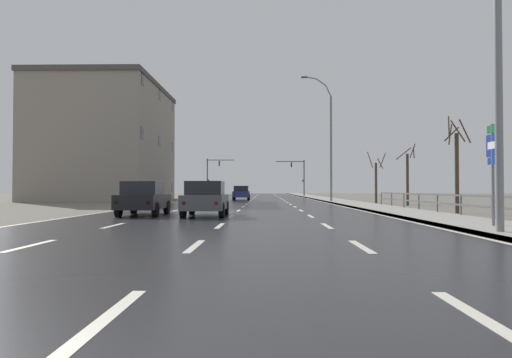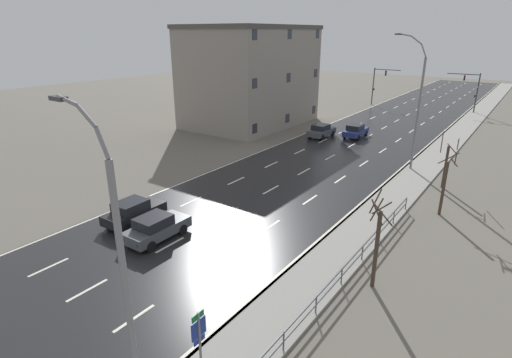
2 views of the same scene
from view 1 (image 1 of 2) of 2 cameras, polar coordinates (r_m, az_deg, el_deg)
ground_plane at (r=50.41m, az=-0.57°, el=-2.70°), size 160.00×160.00×0.12m
road_asphalt_strip at (r=62.40m, az=-0.25°, el=-2.35°), size 14.00×120.00×0.03m
sidewalk_right at (r=62.77m, az=7.47°, el=-2.29°), size 3.00×120.00×0.12m
guardrail at (r=21.67m, az=23.86°, el=-2.50°), size 0.07×27.20×1.00m
street_lamp_foreground at (r=14.12m, az=27.07°, el=14.54°), size 2.26×0.24×10.24m
street_lamp_midground at (r=43.62m, az=8.96°, el=4.67°), size 2.86×0.24×11.72m
highway_sign at (r=15.82m, az=27.03°, el=1.89°), size 0.09×0.68×3.20m
traffic_signal_right at (r=76.58m, az=5.30°, el=0.80°), size 4.70×0.36×6.01m
traffic_signal_left at (r=75.70m, az=-5.44°, el=0.88°), size 4.43×0.36×6.18m
car_far_left at (r=49.43m, az=-5.81°, el=-1.72°), size 1.99×4.18×1.57m
car_far_right at (r=51.45m, az=-1.82°, el=-1.70°), size 1.86×4.11×1.57m
car_near_left at (r=22.07m, az=-13.61°, el=-2.30°), size 1.90×4.13×1.57m
car_mid_centre at (r=20.82m, az=-6.19°, el=-2.39°), size 1.87×4.12×1.57m
brick_building at (r=53.70m, az=-17.83°, el=4.29°), size 11.86×17.23×12.65m
bare_tree_near at (r=25.44m, az=23.40°, el=1.42°), size 1.18×1.24×4.98m
bare_tree_mid at (r=35.85m, az=18.12°, el=0.27°), size 1.31×1.39×4.53m
bare_tree_far at (r=40.93m, az=14.54°, el=-0.12°), size 1.38×1.41×4.45m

